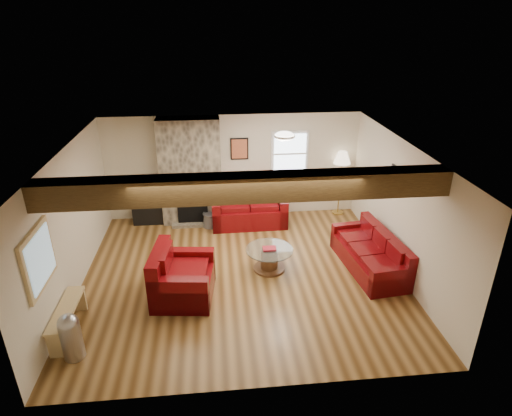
{
  "coord_description": "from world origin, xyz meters",
  "views": [
    {
      "loc": [
        -0.45,
        -6.95,
        4.6
      ],
      "look_at": [
        0.3,
        0.4,
        1.22
      ],
      "focal_mm": 30.0,
      "sensor_mm": 36.0,
      "label": 1
    }
  ],
  "objects_px": {
    "sofa_three": "(369,251)",
    "loveseat": "(249,205)",
    "television": "(154,193)",
    "armchair_red": "(183,274)",
    "tv_cabinet": "(156,212)",
    "floor_lamp": "(342,161)",
    "coffee_table": "(269,259)"
  },
  "relations": [
    {
      "from": "sofa_three",
      "to": "loveseat",
      "type": "height_order",
      "value": "loveseat"
    },
    {
      "from": "loveseat",
      "to": "tv_cabinet",
      "type": "relative_size",
      "value": 1.69
    },
    {
      "from": "sofa_three",
      "to": "floor_lamp",
      "type": "relative_size",
      "value": 1.22
    },
    {
      "from": "sofa_three",
      "to": "floor_lamp",
      "type": "height_order",
      "value": "floor_lamp"
    },
    {
      "from": "television",
      "to": "floor_lamp",
      "type": "distance_m",
      "value": 4.54
    },
    {
      "from": "sofa_three",
      "to": "coffee_table",
      "type": "bearing_deg",
      "value": -101.05
    },
    {
      "from": "tv_cabinet",
      "to": "floor_lamp",
      "type": "bearing_deg",
      "value": 0.25
    },
    {
      "from": "television",
      "to": "floor_lamp",
      "type": "relative_size",
      "value": 0.49
    },
    {
      "from": "sofa_three",
      "to": "coffee_table",
      "type": "distance_m",
      "value": 1.95
    },
    {
      "from": "loveseat",
      "to": "television",
      "type": "xyz_separation_m",
      "value": [
        -2.22,
        0.3,
        0.28
      ]
    },
    {
      "from": "tv_cabinet",
      "to": "loveseat",
      "type": "bearing_deg",
      "value": -7.71
    },
    {
      "from": "loveseat",
      "to": "coffee_table",
      "type": "height_order",
      "value": "loveseat"
    },
    {
      "from": "sofa_three",
      "to": "floor_lamp",
      "type": "bearing_deg",
      "value": 171.01
    },
    {
      "from": "loveseat",
      "to": "floor_lamp",
      "type": "distance_m",
      "value": 2.47
    },
    {
      "from": "sofa_three",
      "to": "loveseat",
      "type": "xyz_separation_m",
      "value": [
        -2.16,
        2.24,
        0.08
      ]
    },
    {
      "from": "sofa_three",
      "to": "loveseat",
      "type": "distance_m",
      "value": 3.12
    },
    {
      "from": "loveseat",
      "to": "tv_cabinet",
      "type": "bearing_deg",
      "value": 171.6
    },
    {
      "from": "sofa_three",
      "to": "armchair_red",
      "type": "distance_m",
      "value": 3.6
    },
    {
      "from": "television",
      "to": "coffee_table",
      "type": "bearing_deg",
      "value": -44.34
    },
    {
      "from": "armchair_red",
      "to": "coffee_table",
      "type": "xyz_separation_m",
      "value": [
        1.61,
        0.71,
        -0.24
      ]
    },
    {
      "from": "armchair_red",
      "to": "tv_cabinet",
      "type": "distance_m",
      "value": 3.21
    },
    {
      "from": "floor_lamp",
      "to": "loveseat",
      "type": "bearing_deg",
      "value": -172.0
    },
    {
      "from": "armchair_red",
      "to": "tv_cabinet",
      "type": "xyz_separation_m",
      "value": [
        -0.83,
        3.09,
        -0.21
      ]
    },
    {
      "from": "armchair_red",
      "to": "tv_cabinet",
      "type": "height_order",
      "value": "armchair_red"
    },
    {
      "from": "loveseat",
      "to": "television",
      "type": "bearing_deg",
      "value": 171.6
    },
    {
      "from": "coffee_table",
      "to": "television",
      "type": "xyz_separation_m",
      "value": [
        -2.44,
        2.38,
        0.52
      ]
    },
    {
      "from": "sofa_three",
      "to": "tv_cabinet",
      "type": "height_order",
      "value": "sofa_three"
    },
    {
      "from": "coffee_table",
      "to": "floor_lamp",
      "type": "height_order",
      "value": "floor_lamp"
    },
    {
      "from": "armchair_red",
      "to": "floor_lamp",
      "type": "bearing_deg",
      "value": -43.32
    },
    {
      "from": "sofa_three",
      "to": "tv_cabinet",
      "type": "relative_size",
      "value": 1.9
    },
    {
      "from": "loveseat",
      "to": "tv_cabinet",
      "type": "distance_m",
      "value": 2.25
    },
    {
      "from": "sofa_three",
      "to": "television",
      "type": "height_order",
      "value": "television"
    }
  ]
}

